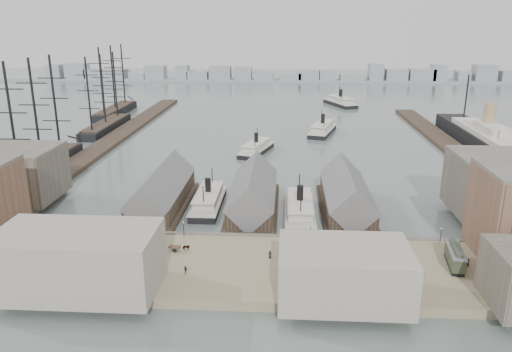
# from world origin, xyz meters

# --- Properties ---
(ground) EXTENTS (900.00, 900.00, 0.00)m
(ground) POSITION_xyz_m (0.00, 0.00, 0.00)
(ground) COLOR #525F5D
(ground) RESTS_ON ground
(quay) EXTENTS (180.00, 30.00, 2.00)m
(quay) POSITION_xyz_m (0.00, -20.00, 1.00)
(quay) COLOR #817457
(quay) RESTS_ON ground
(seawall) EXTENTS (180.00, 1.20, 2.30)m
(seawall) POSITION_xyz_m (0.00, -5.20, 1.15)
(seawall) COLOR #59544C
(seawall) RESTS_ON ground
(west_wharf) EXTENTS (10.00, 220.00, 1.60)m
(west_wharf) POSITION_xyz_m (-68.00, 100.00, 0.80)
(west_wharf) COLOR #2D231C
(west_wharf) RESTS_ON ground
(east_wharf) EXTENTS (10.00, 180.00, 1.60)m
(east_wharf) POSITION_xyz_m (78.00, 90.00, 0.80)
(east_wharf) COLOR #2D231C
(east_wharf) RESTS_ON ground
(ferry_shed_west) EXTENTS (14.00, 42.00, 12.60)m
(ferry_shed_west) POSITION_xyz_m (-26.00, 16.88, 4.64)
(ferry_shed_west) COLOR #2D231C
(ferry_shed_west) RESTS_ON ground
(ferry_shed_center) EXTENTS (14.00, 42.00, 12.60)m
(ferry_shed_center) POSITION_xyz_m (0.00, 16.88, 4.64)
(ferry_shed_center) COLOR #2D231C
(ferry_shed_center) RESTS_ON ground
(ferry_shed_east) EXTENTS (14.00, 42.00, 12.60)m
(ferry_shed_east) POSITION_xyz_m (26.00, 16.88, 4.64)
(ferry_shed_east) COLOR #2D231C
(ferry_shed_east) RESTS_ON ground
(warehouse_west_back) EXTENTS (26.00, 20.00, 14.00)m
(warehouse_west_back) POSITION_xyz_m (-70.00, 18.00, 9.00)
(warehouse_west_back) COLOR #60564C
(warehouse_west_back) RESTS_ON west_land
(warehouse_east_back) EXTENTS (28.00, 20.00, 15.00)m
(warehouse_east_back) POSITION_xyz_m (68.00, 15.00, 9.50)
(warehouse_east_back) COLOR #60564C
(warehouse_east_back) RESTS_ON east_land
(street_bldg_center) EXTENTS (24.00, 16.00, 10.00)m
(street_bldg_center) POSITION_xyz_m (20.00, -32.00, 7.00)
(street_bldg_center) COLOR gray
(street_bldg_center) RESTS_ON quay
(street_bldg_west) EXTENTS (30.00, 16.00, 12.00)m
(street_bldg_west) POSITION_xyz_m (-30.00, -32.00, 8.00)
(street_bldg_west) COLOR gray
(street_bldg_west) RESTS_ON quay
(lamp_post_far_w) EXTENTS (0.44, 0.44, 3.92)m
(lamp_post_far_w) POSITION_xyz_m (-45.00, -7.00, 4.71)
(lamp_post_far_w) COLOR black
(lamp_post_far_w) RESTS_ON quay
(lamp_post_near_w) EXTENTS (0.44, 0.44, 3.92)m
(lamp_post_near_w) POSITION_xyz_m (-15.00, -7.00, 4.71)
(lamp_post_near_w) COLOR black
(lamp_post_near_w) RESTS_ON quay
(lamp_post_near_e) EXTENTS (0.44, 0.44, 3.92)m
(lamp_post_near_e) POSITION_xyz_m (15.00, -7.00, 4.71)
(lamp_post_near_e) COLOR black
(lamp_post_near_e) RESTS_ON quay
(lamp_post_far_e) EXTENTS (0.44, 0.44, 3.92)m
(lamp_post_far_e) POSITION_xyz_m (45.00, -7.00, 4.71)
(lamp_post_far_e) COLOR black
(lamp_post_far_e) RESTS_ON quay
(far_shore) EXTENTS (500.00, 40.00, 15.72)m
(far_shore) POSITION_xyz_m (-2.07, 334.14, 3.91)
(far_shore) COLOR gray
(far_shore) RESTS_ON ground
(ferry_docked_west) EXTENTS (7.73, 25.77, 9.20)m
(ferry_docked_west) POSITION_xyz_m (-13.00, 18.37, 2.16)
(ferry_docked_west) COLOR black
(ferry_docked_west) RESTS_ON ground
(ferry_docked_east) EXTENTS (8.04, 26.78, 9.57)m
(ferry_docked_east) POSITION_xyz_m (13.00, 12.47, 2.24)
(ferry_docked_east) COLOR black
(ferry_docked_east) RESTS_ON ground
(ferry_open_near) EXTENTS (14.26, 25.79, 8.82)m
(ferry_open_near) POSITION_xyz_m (-3.02, 80.82, 2.07)
(ferry_open_near) COLOR black
(ferry_open_near) RESTS_ON ground
(ferry_open_mid) EXTENTS (15.74, 29.38, 10.05)m
(ferry_open_mid) POSITION_xyz_m (26.21, 118.34, 2.36)
(ferry_open_mid) COLOR black
(ferry_open_mid) RESTS_ON ground
(ferry_open_far) EXTENTS (20.03, 31.64, 10.88)m
(ferry_open_far) POSITION_xyz_m (42.87, 202.03, 2.55)
(ferry_open_far) COLOR black
(ferry_open_far) RESTS_ON ground
(sailing_ship_near) EXTENTS (9.62, 66.24, 39.53)m
(sailing_ship_near) POSITION_xyz_m (-78.34, 44.13, 2.90)
(sailing_ship_near) COLOR black
(sailing_ship_near) RESTS_ON ground
(sailing_ship_mid) EXTENTS (8.87, 51.22, 36.45)m
(sailing_ship_mid) POSITION_xyz_m (-79.00, 119.95, 2.61)
(sailing_ship_mid) COLOR black
(sailing_ship_mid) RESTS_ON ground
(sailing_ship_far) EXTENTS (9.35, 51.92, 38.42)m
(sailing_ship_far) POSITION_xyz_m (-88.41, 162.15, 2.77)
(sailing_ship_far) COLOR black
(sailing_ship_far) RESTS_ON ground
(ocean_steamer) EXTENTS (13.38, 97.76, 19.55)m
(ocean_steamer) POSITION_xyz_m (92.00, 92.24, 4.20)
(ocean_steamer) COLOR black
(ocean_steamer) RESTS_ON ground
(tram) EXTENTS (4.24, 11.09, 3.84)m
(tram) POSITION_xyz_m (44.72, -18.07, 3.97)
(tram) COLOR black
(tram) RESTS_ON quay
(horse_cart_left) EXTENTS (4.78, 2.08, 1.58)m
(horse_cart_left) POSITION_xyz_m (-41.04, -17.99, 2.80)
(horse_cart_left) COLOR black
(horse_cart_left) RESTS_ON quay
(horse_cart_center) EXTENTS (4.90, 1.95, 1.47)m
(horse_cart_center) POSITION_xyz_m (-13.94, -14.47, 2.77)
(horse_cart_center) COLOR black
(horse_cart_center) RESTS_ON quay
(horse_cart_right) EXTENTS (4.74, 2.40, 1.48)m
(horse_cart_right) POSITION_xyz_m (13.19, -21.76, 2.77)
(horse_cart_right) COLOR black
(horse_cart_right) RESTS_ON quay
(pedestrian_0) EXTENTS (0.73, 0.72, 1.62)m
(pedestrian_0) POSITION_xyz_m (-52.91, -12.48, 2.81)
(pedestrian_0) COLOR black
(pedestrian_0) RESTS_ON quay
(pedestrian_1) EXTENTS (0.66, 0.82, 1.59)m
(pedestrian_1) POSITION_xyz_m (-43.67, -20.96, 2.79)
(pedestrian_1) COLOR black
(pedestrian_1) RESTS_ON quay
(pedestrian_2) EXTENTS (1.16, 1.13, 1.60)m
(pedestrian_2) POSITION_xyz_m (-29.57, -12.36, 2.80)
(pedestrian_2) COLOR black
(pedestrian_2) RESTS_ON quay
(pedestrian_3) EXTENTS (1.08, 0.68, 1.70)m
(pedestrian_3) POSITION_xyz_m (-11.11, -24.86, 2.85)
(pedestrian_3) COLOR black
(pedestrian_3) RESTS_ON quay
(pedestrian_4) EXTENTS (0.97, 0.89, 1.67)m
(pedestrian_4) POSITION_xyz_m (5.90, -16.82, 2.83)
(pedestrian_4) COLOR black
(pedestrian_4) RESTS_ON quay
(pedestrian_5) EXTENTS (0.74, 0.79, 1.76)m
(pedestrian_5) POSITION_xyz_m (11.52, -19.22, 2.88)
(pedestrian_5) COLOR black
(pedestrian_5) RESTS_ON quay
(pedestrian_6) EXTENTS (1.06, 1.04, 1.72)m
(pedestrian_6) POSITION_xyz_m (23.89, -8.01, 2.86)
(pedestrian_6) COLOR black
(pedestrian_6) RESTS_ON quay
(pedestrian_7) EXTENTS (1.21, 0.78, 1.76)m
(pedestrian_7) POSITION_xyz_m (36.80, -23.36, 2.88)
(pedestrian_7) COLOR black
(pedestrian_7) RESTS_ON quay
(pedestrian_8) EXTENTS (1.12, 0.94, 1.80)m
(pedestrian_8) POSITION_xyz_m (44.43, -13.99, 2.90)
(pedestrian_8) COLOR black
(pedestrian_8) RESTS_ON quay
(pedestrian_9) EXTENTS (0.95, 0.83, 1.63)m
(pedestrian_9) POSITION_xyz_m (47.58, -18.00, 2.81)
(pedestrian_9) COLOR black
(pedestrian_9) RESTS_ON quay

